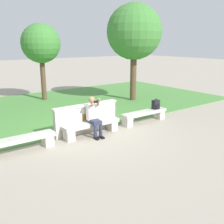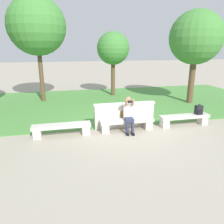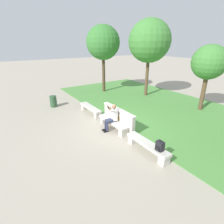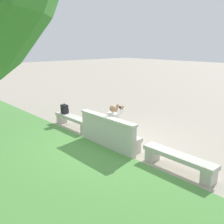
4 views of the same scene
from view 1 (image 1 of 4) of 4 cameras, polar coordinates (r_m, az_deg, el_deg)
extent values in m
plane|color=#A89E8C|center=(8.98, -4.41, -4.97)|extent=(80.00, 80.00, 0.00)
cube|color=#518E42|center=(12.75, -15.00, 0.68)|extent=(18.95, 8.00, 0.03)
cube|color=beige|center=(7.91, -19.61, -5.66)|extent=(2.07, 0.40, 0.12)
cube|color=beige|center=(8.25, -13.78, -6.01)|extent=(0.28, 0.34, 0.33)
cube|color=beige|center=(8.86, -4.46, -2.60)|extent=(2.07, 0.40, 0.12)
cube|color=beige|center=(8.53, -9.31, -5.06)|extent=(0.28, 0.34, 0.33)
cube|color=beige|center=(9.39, 0.00, -2.97)|extent=(0.28, 0.34, 0.33)
cube|color=beige|center=(10.30, 7.07, -0.13)|extent=(2.07, 0.40, 0.12)
cube|color=beige|center=(9.81, 3.39, -2.19)|extent=(0.28, 0.34, 0.33)
cube|color=beige|center=(10.95, 10.28, -0.57)|extent=(0.28, 0.34, 0.33)
cube|color=beige|center=(9.11, -5.61, -1.57)|extent=(2.38, 0.18, 0.95)
cube|color=beige|center=(8.98, -5.69, 1.52)|extent=(2.44, 0.24, 0.06)
cube|color=brown|center=(9.00, -5.31, -1.01)|extent=(0.44, 0.02, 0.22)
cube|color=black|center=(8.58, -3.42, -5.73)|extent=(0.12, 0.25, 0.06)
cylinder|color=#2D334C|center=(8.56, -3.65, -4.27)|extent=(0.11, 0.11, 0.42)
cube|color=black|center=(8.66, -2.24, -5.50)|extent=(0.12, 0.25, 0.06)
cylinder|color=#2D334C|center=(8.65, -2.47, -4.06)|extent=(0.11, 0.11, 0.42)
cube|color=#2D334C|center=(8.68, -3.67, -2.12)|extent=(0.34, 0.45, 0.12)
cube|color=silver|center=(8.80, -4.38, 0.00)|extent=(0.36, 0.25, 0.56)
sphere|color=#9E7051|center=(8.70, -4.44, 2.67)|extent=(0.22, 0.22, 0.22)
cylinder|color=silver|center=(8.56, -5.26, 1.56)|extent=(0.12, 0.32, 0.21)
cylinder|color=#9E7051|center=(8.45, -4.47, 1.95)|extent=(0.12, 0.20, 0.27)
cylinder|color=silver|center=(8.73, -3.01, 1.86)|extent=(0.12, 0.32, 0.21)
cylinder|color=#9E7051|center=(8.56, -2.97, 2.14)|extent=(0.08, 0.18, 0.27)
cube|color=black|center=(8.44, -3.53, 2.23)|extent=(0.15, 0.03, 0.08)
cube|color=black|center=(10.66, 9.51, 1.62)|extent=(0.28, 0.20, 0.36)
cube|color=black|center=(10.60, 9.92, 1.13)|extent=(0.20, 0.06, 0.16)
torus|color=black|center=(10.62, 9.56, 2.67)|extent=(0.10, 0.02, 0.10)
cylinder|color=brown|center=(14.52, -14.75, 7.15)|extent=(0.26, 0.26, 2.38)
sphere|color=#428438|center=(14.40, -15.24, 14.24)|extent=(2.02, 2.02, 2.02)
cylinder|color=brown|center=(14.01, 4.66, 7.99)|extent=(0.33, 0.33, 2.71)
sphere|color=#428438|center=(13.91, 4.86, 17.02)|extent=(2.81, 2.81, 2.81)
camera|label=2|loc=(2.20, 64.47, 8.04)|focal=35.00mm
camera|label=3|loc=(11.41, 41.17, 16.73)|focal=28.00mm
camera|label=4|loc=(12.67, -44.41, 11.43)|focal=42.00mm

